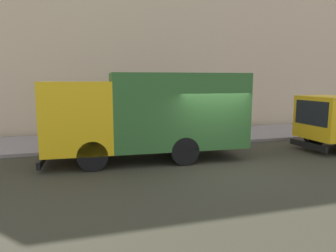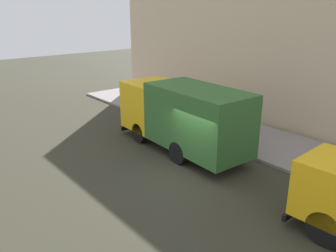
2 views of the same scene
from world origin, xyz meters
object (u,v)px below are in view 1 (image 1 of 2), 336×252
at_px(large_utility_truck, 148,112).
at_px(traffic_cone_orange, 70,138).
at_px(pedestrian_walking, 69,120).
at_px(street_sign_post, 151,113).

bearing_deg(large_utility_truck, traffic_cone_orange, 51.42).
height_order(pedestrian_walking, street_sign_post, street_sign_post).
bearing_deg(street_sign_post, traffic_cone_orange, 83.74).
bearing_deg(large_utility_truck, pedestrian_walking, 36.27).
height_order(pedestrian_walking, traffic_cone_orange, pedestrian_walking).
bearing_deg(street_sign_post, pedestrian_walking, 57.04).
bearing_deg(traffic_cone_orange, large_utility_truck, -131.57).
height_order(large_utility_truck, street_sign_post, large_utility_truck).
xyz_separation_m(traffic_cone_orange, street_sign_post, (-0.38, -3.46, 1.00)).
distance_m(large_utility_truck, pedestrian_walking, 5.36).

